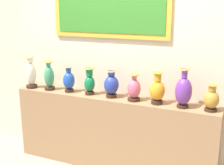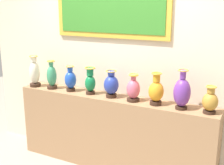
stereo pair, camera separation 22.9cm
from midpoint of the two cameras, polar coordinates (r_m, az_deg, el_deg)
display_shelf at (r=3.75m, az=1.77°, el=-9.55°), size 2.52×0.34×0.93m
back_wall at (r=3.65m, az=3.46°, el=8.17°), size 4.00×0.14×3.18m
vase_ivory at (r=4.09m, az=-13.00°, el=1.78°), size 0.14×0.14×0.42m
vase_jade at (r=3.94m, az=-9.80°, el=1.16°), size 0.13×0.13×0.37m
vase_sapphire at (r=3.80m, az=-6.22°, el=0.51°), size 0.15×0.15×0.33m
vase_emerald at (r=3.66m, az=-2.39°, el=0.12°), size 0.13×0.13×0.34m
vase_cobalt at (r=3.53m, az=1.74°, el=-0.47°), size 0.18×0.18×0.32m
vase_rose at (r=3.41m, az=6.00°, el=-1.30°), size 0.15×0.15×0.32m
vase_amber at (r=3.32m, az=10.36°, el=-1.63°), size 0.17×0.17×0.36m
vase_violet at (r=3.23m, az=15.18°, el=-1.86°), size 0.18×0.18×0.43m
vase_ochre at (r=3.22m, az=20.15°, el=-3.41°), size 0.16×0.16×0.29m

